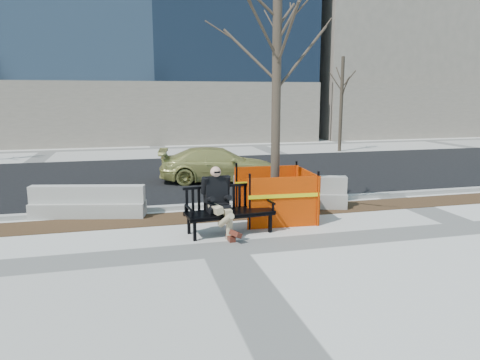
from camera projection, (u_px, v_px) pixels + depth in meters
The scene contains 11 objects.
ground at pixel (223, 249), 9.39m from camera, with size 120.00×120.00×0.00m, color beige.
mulch_strip at pixel (202, 217), 11.87m from camera, with size 40.00×1.20×0.02m, color #47301C.
asphalt_street at pixel (176, 176), 17.77m from camera, with size 60.00×10.40×0.01m, color black.
curb at pixel (197, 206), 12.76m from camera, with size 60.00×0.25×0.12m, color #9E9B93.
bench at pixel (230, 233), 10.47m from camera, with size 2.09×0.75×1.11m, color black, non-canonical shape.
seated_man at pixel (218, 234), 10.42m from camera, with size 0.67×1.11×1.56m, color black, non-canonical shape.
tree_fence at pixel (274, 218), 11.73m from camera, with size 2.72×2.72×6.81m, color #F94100, non-canonical shape.
sedan at pixel (218, 181), 16.76m from camera, with size 1.76×4.33×1.26m, color #A4A152.
jersey_barrier_left at pixel (89, 217), 11.86m from camera, with size 2.97×0.59×0.85m, color #A9A69E, non-canonical shape.
jersey_barrier_right at pixel (289, 207), 12.91m from camera, with size 3.20×0.64×0.92m, color gray, non-canonical shape.
far_tree_right at pixel (339, 151), 25.66m from camera, with size 2.10×2.10×5.68m, color #403629, non-canonical shape.
Camera 1 is at (-1.85, -8.77, 3.18)m, focal length 33.57 mm.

